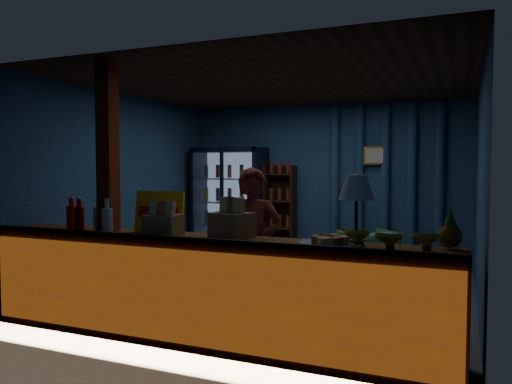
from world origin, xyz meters
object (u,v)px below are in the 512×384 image
green_chair (369,253)px  table_lamp (357,190)px  shopkeeper (253,248)px  pastry_tray (330,242)px

green_chair → table_lamp: 3.40m
shopkeeper → table_lamp: (1.10, -0.44, 0.61)m
green_chair → table_lamp: (0.45, -3.20, 1.06)m
pastry_tray → table_lamp: size_ratio=0.89×
table_lamp → green_chair: bearing=98.0°
shopkeeper → pastry_tray: shopkeeper is taller
green_chair → pastry_tray: bearing=54.9°
shopkeeper → pastry_tray: bearing=-48.8°
green_chair → pastry_tray: (0.26, -3.32, 0.64)m
green_chair → pastry_tray: 3.39m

